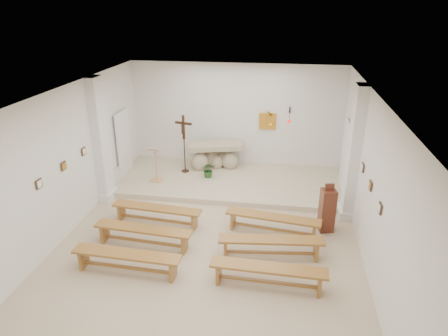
% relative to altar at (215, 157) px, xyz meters
% --- Properties ---
extents(ground, '(7.00, 10.00, 0.00)m').
position_rel_altar_xyz_m(ground, '(0.62, -4.40, -0.50)').
color(ground, '#C7B590').
rests_on(ground, ground).
extents(wall_left, '(0.02, 10.00, 3.50)m').
position_rel_altar_xyz_m(wall_left, '(-2.87, -4.40, 1.25)').
color(wall_left, silver).
rests_on(wall_left, ground).
extents(wall_right, '(0.02, 10.00, 3.50)m').
position_rel_altar_xyz_m(wall_right, '(4.11, -4.40, 1.25)').
color(wall_right, silver).
rests_on(wall_right, ground).
extents(wall_back, '(7.00, 0.02, 3.50)m').
position_rel_altar_xyz_m(wall_back, '(0.62, 0.59, 1.25)').
color(wall_back, silver).
rests_on(wall_back, ground).
extents(ceiling, '(7.00, 10.00, 0.02)m').
position_rel_altar_xyz_m(ceiling, '(0.62, -4.40, 2.99)').
color(ceiling, silver).
rests_on(ceiling, wall_back).
extents(sanctuary_platform, '(6.98, 3.00, 0.15)m').
position_rel_altar_xyz_m(sanctuary_platform, '(0.62, -0.90, -0.43)').
color(sanctuary_platform, beige).
rests_on(sanctuary_platform, ground).
extents(pilaster_left, '(0.26, 0.55, 3.50)m').
position_rel_altar_xyz_m(pilaster_left, '(-2.75, -2.40, 1.25)').
color(pilaster_left, white).
rests_on(pilaster_left, ground).
extents(pilaster_right, '(0.26, 0.55, 3.50)m').
position_rel_altar_xyz_m(pilaster_right, '(3.99, -2.40, 1.25)').
color(pilaster_right, white).
rests_on(pilaster_right, ground).
extents(gold_wall_relief, '(0.55, 0.04, 0.55)m').
position_rel_altar_xyz_m(gold_wall_relief, '(1.67, 0.56, 1.15)').
color(gold_wall_relief, gold).
rests_on(gold_wall_relief, wall_back).
extents(sanctuary_lamp, '(0.11, 0.36, 0.44)m').
position_rel_altar_xyz_m(sanctuary_lamp, '(2.37, 0.31, 1.31)').
color(sanctuary_lamp, black).
rests_on(sanctuary_lamp, wall_back).
extents(station_frame_left_front, '(0.03, 0.20, 0.20)m').
position_rel_altar_xyz_m(station_frame_left_front, '(-2.85, -5.20, 1.22)').
color(station_frame_left_front, '#442E1D').
rests_on(station_frame_left_front, wall_left).
extents(station_frame_left_mid, '(0.03, 0.20, 0.20)m').
position_rel_altar_xyz_m(station_frame_left_mid, '(-2.85, -4.20, 1.22)').
color(station_frame_left_mid, '#442E1D').
rests_on(station_frame_left_mid, wall_left).
extents(station_frame_left_rear, '(0.03, 0.20, 0.20)m').
position_rel_altar_xyz_m(station_frame_left_rear, '(-2.85, -3.20, 1.22)').
color(station_frame_left_rear, '#442E1D').
rests_on(station_frame_left_rear, wall_left).
extents(station_frame_right_front, '(0.03, 0.20, 0.20)m').
position_rel_altar_xyz_m(station_frame_right_front, '(4.09, -5.20, 1.22)').
color(station_frame_right_front, '#442E1D').
rests_on(station_frame_right_front, wall_right).
extents(station_frame_right_mid, '(0.03, 0.20, 0.20)m').
position_rel_altar_xyz_m(station_frame_right_mid, '(4.09, -4.20, 1.22)').
color(station_frame_right_mid, '#442E1D').
rests_on(station_frame_right_mid, wall_right).
extents(station_frame_right_rear, '(0.03, 0.20, 0.20)m').
position_rel_altar_xyz_m(station_frame_right_rear, '(4.09, -3.20, 1.22)').
color(station_frame_right_rear, '#442E1D').
rests_on(station_frame_right_rear, wall_right).
extents(radiator_left, '(0.10, 0.85, 0.52)m').
position_rel_altar_xyz_m(radiator_left, '(-2.81, -1.70, -0.23)').
color(radiator_left, silver).
rests_on(radiator_left, ground).
extents(radiator_right, '(0.10, 0.85, 0.52)m').
position_rel_altar_xyz_m(radiator_right, '(4.05, -1.70, -0.23)').
color(radiator_right, silver).
rests_on(radiator_right, ground).
extents(altar, '(1.88, 1.12, 0.91)m').
position_rel_altar_xyz_m(altar, '(0.00, 0.00, 0.00)').
color(altar, tan).
rests_on(altar, sanctuary_platform).
extents(lectern, '(0.41, 0.36, 1.12)m').
position_rel_altar_xyz_m(lectern, '(-1.58, -1.36, 0.20)').
color(lectern, tan).
rests_on(lectern, sanctuary_platform).
extents(crucifix_stand, '(0.56, 0.25, 1.89)m').
position_rel_altar_xyz_m(crucifix_stand, '(-0.89, -0.53, 0.74)').
color(crucifix_stand, '#321C10').
rests_on(crucifix_stand, sanctuary_platform).
extents(potted_plant, '(0.55, 0.52, 0.49)m').
position_rel_altar_xyz_m(potted_plant, '(-0.04, -0.84, -0.10)').
color(potted_plant, '#235020').
rests_on(potted_plant, sanctuary_platform).
extents(donation_pedestal, '(0.41, 0.41, 1.28)m').
position_rel_altar_xyz_m(donation_pedestal, '(3.39, -3.25, 0.06)').
color(donation_pedestal, '#542918').
rests_on(donation_pedestal, ground).
extents(bench_left_front, '(2.34, 0.58, 0.49)m').
position_rel_altar_xyz_m(bench_left_front, '(-0.85, -3.62, -0.13)').
color(bench_left_front, brown).
rests_on(bench_left_front, ground).
extents(bench_right_front, '(2.34, 0.69, 0.49)m').
position_rel_altar_xyz_m(bench_right_front, '(2.09, -3.62, -0.13)').
color(bench_right_front, brown).
rests_on(bench_right_front, ground).
extents(bench_left_second, '(2.34, 0.54, 0.49)m').
position_rel_altar_xyz_m(bench_left_second, '(-0.85, -4.63, -0.13)').
color(bench_left_second, brown).
rests_on(bench_left_second, ground).
extents(bench_right_second, '(2.34, 0.62, 0.49)m').
position_rel_altar_xyz_m(bench_right_second, '(2.09, -4.63, -0.13)').
color(bench_right_second, brown).
rests_on(bench_right_second, ground).
extents(bench_left_third, '(2.33, 0.47, 0.49)m').
position_rel_altar_xyz_m(bench_left_third, '(-0.85, -5.64, -0.13)').
color(bench_left_third, brown).
rests_on(bench_left_third, ground).
extents(bench_right_third, '(2.33, 0.43, 0.49)m').
position_rel_altar_xyz_m(bench_right_third, '(2.09, -5.64, -0.13)').
color(bench_right_third, brown).
rests_on(bench_right_third, ground).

